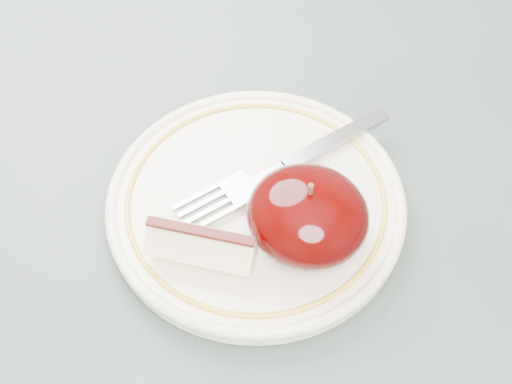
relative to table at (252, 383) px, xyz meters
The scene contains 5 objects.
table is the anchor object (origin of this frame).
plate 0.14m from the table, 116.11° to the left, with size 0.22×0.22×0.02m.
apple_half 0.15m from the table, 88.00° to the left, with size 0.08×0.08×0.06m.
apple_wedge 0.14m from the table, 152.53° to the left, with size 0.08×0.05×0.03m.
fork 0.17m from the table, 107.51° to the left, with size 0.11×0.17×0.00m.
Camera 1 is at (0.10, -0.18, 1.19)m, focal length 50.00 mm.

